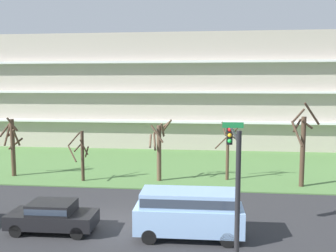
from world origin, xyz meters
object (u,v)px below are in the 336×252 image
(tree_center, at_px, (159,148))
(van_blue_center_right, at_px, (189,210))
(tree_far_left, at_px, (12,144))
(tree_right, at_px, (228,149))
(sedan_black_near_left, at_px, (52,215))
(traffic_signal_mast, at_px, (234,169))
(tree_left, at_px, (81,154))
(tree_far_right, at_px, (303,146))

(tree_center, distance_m, van_blue_center_right, 10.78)
(tree_far_left, xyz_separation_m, tree_center, (11.97, -0.27, -0.03))
(tree_right, distance_m, van_blue_center_right, 11.50)
(sedan_black_near_left, xyz_separation_m, traffic_signal_mast, (8.83, -2.55, 3.20))
(tree_far_left, distance_m, tree_left, 6.16)
(tree_left, xyz_separation_m, van_blue_center_right, (8.73, -9.64, -0.76))
(tree_far_left, height_order, tree_center, tree_far_left)
(tree_left, distance_m, sedan_black_near_left, 9.90)
(van_blue_center_right, bearing_deg, tree_far_right, 51.05)
(sedan_black_near_left, bearing_deg, traffic_signal_mast, -16.97)
(tree_right, bearing_deg, traffic_signal_mast, -92.06)
(sedan_black_near_left, height_order, traffic_signal_mast, traffic_signal_mast)
(traffic_signal_mast, bearing_deg, tree_far_left, 141.83)
(tree_center, relative_size, tree_right, 1.05)
(tree_right, distance_m, traffic_signal_mast, 13.83)
(tree_center, bearing_deg, tree_far_right, -3.03)
(sedan_black_near_left, bearing_deg, tree_left, 99.85)
(tree_center, distance_m, tree_far_right, 10.51)
(tree_center, relative_size, tree_far_right, 0.77)
(van_blue_center_right, bearing_deg, traffic_signal_mast, -53.79)
(tree_far_right, xyz_separation_m, traffic_signal_mast, (-5.74, -12.32, 0.99))
(sedan_black_near_left, bearing_deg, tree_right, 49.32)
(tree_far_left, height_order, tree_far_right, tree_far_right)
(tree_right, relative_size, sedan_black_near_left, 1.04)
(tree_left, xyz_separation_m, tree_center, (5.91, 0.68, 0.49))
(tree_left, bearing_deg, traffic_signal_mast, -48.85)
(tree_far_right, distance_m, traffic_signal_mast, 13.63)
(tree_far_left, distance_m, van_blue_center_right, 18.24)
(tree_left, distance_m, van_blue_center_right, 13.03)
(tree_left, distance_m, tree_right, 11.26)
(tree_far_right, distance_m, sedan_black_near_left, 17.68)
(tree_far_right, bearing_deg, van_blue_center_right, -128.11)
(van_blue_center_right, bearing_deg, tree_left, 131.31)
(sedan_black_near_left, height_order, van_blue_center_right, van_blue_center_right)
(tree_far_right, relative_size, van_blue_center_right, 1.20)
(traffic_signal_mast, bearing_deg, tree_center, 110.25)
(tree_right, height_order, sedan_black_near_left, tree_right)
(tree_far_left, height_order, van_blue_center_right, tree_far_left)
(tree_left, relative_size, van_blue_center_right, 0.75)
(tree_center, bearing_deg, traffic_signal_mast, -69.75)
(tree_far_right, relative_size, sedan_black_near_left, 1.41)
(tree_center, relative_size, van_blue_center_right, 0.93)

